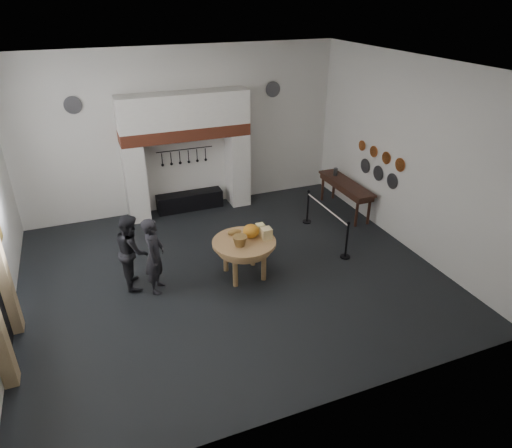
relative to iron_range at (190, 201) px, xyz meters
name	(u,v)px	position (x,y,z in m)	size (l,w,h in m)	color
floor	(231,274)	(0.00, -3.72, -0.25)	(9.00, 8.00, 0.02)	black
ceiling	(225,67)	(0.00, -3.72, 4.25)	(9.00, 8.00, 0.02)	silver
wall_back	(182,131)	(0.00, 0.28, 2.00)	(9.00, 0.02, 4.50)	silver
wall_front	(325,287)	(0.00, -7.72, 2.00)	(9.00, 0.02, 4.50)	silver
wall_right	(409,155)	(4.50, -3.72, 2.00)	(0.02, 8.00, 4.50)	silver
chimney_pier_left	(135,182)	(-1.48, -0.07, 0.82)	(0.55, 0.70, 2.15)	silver
chimney_pier_right	(238,168)	(1.48, -0.07, 0.82)	(0.55, 0.70, 2.15)	silver
hearth_brick_band	(185,132)	(0.00, -0.07, 2.06)	(3.50, 0.72, 0.32)	#9E442B
chimney_hood	(184,110)	(0.00, -0.07, 2.67)	(3.50, 0.70, 0.90)	silver
iron_range	(190,201)	(0.00, 0.00, 0.00)	(1.90, 0.45, 0.50)	black
utensil_rail	(184,149)	(0.00, 0.20, 1.50)	(0.02, 0.02, 1.60)	black
door_jamb_far	(1,272)	(-4.38, -4.02, 1.05)	(0.22, 0.30, 2.60)	tan
work_table	(244,242)	(0.27, -3.87, 0.59)	(1.40, 1.40, 0.07)	tan
pumpkin	(251,231)	(0.47, -3.77, 0.78)	(0.36, 0.36, 0.31)	orange
cheese_block_big	(266,233)	(0.77, -3.92, 0.74)	(0.22, 0.22, 0.24)	#E5CB89
cheese_block_small	(260,228)	(0.75, -3.62, 0.72)	(0.18, 0.18, 0.20)	#FEF198
wicker_basket	(240,241)	(0.12, -4.02, 0.73)	(0.32, 0.32, 0.22)	olive
bread_loaf	(234,232)	(0.17, -3.52, 0.69)	(0.31, 0.18, 0.13)	olive
visitor_near	(155,255)	(-1.65, -3.70, 0.60)	(0.62, 0.40, 1.69)	black
visitor_far	(132,251)	(-2.05, -3.30, 0.58)	(0.81, 0.63, 1.66)	black
side_table	(346,183)	(4.10, -1.81, 0.62)	(0.55, 2.20, 0.06)	#361D13
pewter_jug	(335,172)	(4.10, -1.21, 0.76)	(0.12, 0.12, 0.22)	#49494E
copper_pan_a	(400,165)	(4.46, -3.52, 1.70)	(0.34, 0.34, 0.03)	#C6662D
copper_pan_b	(386,158)	(4.46, -2.97, 1.70)	(0.32, 0.32, 0.03)	#C6662D
copper_pan_c	(374,152)	(4.46, -2.42, 1.70)	(0.30, 0.30, 0.03)	#C6662D
copper_pan_d	(362,146)	(4.46, -1.87, 1.70)	(0.28, 0.28, 0.03)	#C6662D
pewter_plate_left	(392,181)	(4.46, -3.32, 1.20)	(0.40, 0.40, 0.03)	#4C4C51
pewter_plate_mid	(378,173)	(4.46, -2.72, 1.20)	(0.40, 0.40, 0.03)	#4C4C51
pewter_plate_right	(365,166)	(4.46, -2.12, 1.20)	(0.40, 0.40, 0.03)	#4C4C51
pewter_plate_back_left	(73,105)	(-2.70, 0.24, 2.95)	(0.44, 0.44, 0.03)	#4C4C51
pewter_plate_back_right	(273,89)	(2.70, 0.24, 2.95)	(0.44, 0.44, 0.03)	#4C4C51
barrier_post_near	(347,241)	(2.79, -4.05, 0.20)	(0.05, 0.05, 0.90)	black
barrier_post_far	(308,207)	(2.79, -2.05, 0.20)	(0.05, 0.05, 0.90)	black
barrier_rope	(327,209)	(2.79, -3.05, 0.60)	(0.04, 0.04, 2.00)	silver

